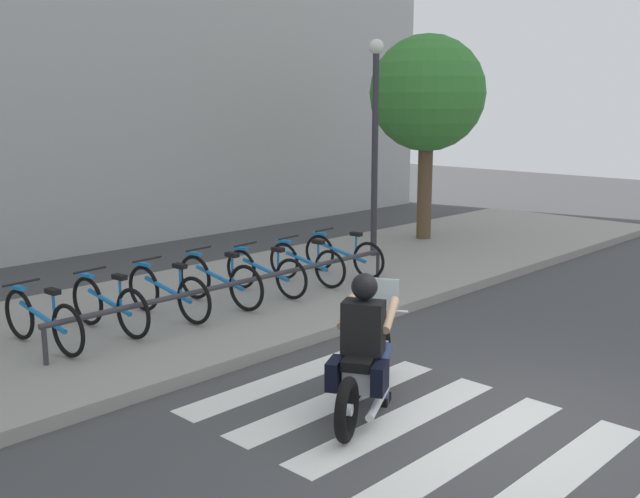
% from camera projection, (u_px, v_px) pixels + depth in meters
% --- Properties ---
extents(ground_plane, '(48.00, 48.00, 0.00)m').
position_uv_depth(ground_plane, '(509.00, 424.00, 7.08)').
color(ground_plane, '#424244').
extents(sidewalk, '(24.00, 4.40, 0.15)m').
position_uv_depth(sidewalk, '(186.00, 312.00, 10.61)').
color(sidewalk, gray).
rests_on(sidewalk, ground).
extents(crosswalk_stripe_1, '(2.80, 0.40, 0.01)m').
position_uv_depth(crosswalk_stripe_1, '(553.00, 479.00, 6.04)').
color(crosswalk_stripe_1, white).
rests_on(crosswalk_stripe_1, ground).
extents(crosswalk_stripe_2, '(2.80, 0.40, 0.01)m').
position_uv_depth(crosswalk_stripe_2, '(469.00, 448.00, 6.59)').
color(crosswalk_stripe_2, white).
rests_on(crosswalk_stripe_2, ground).
extents(crosswalk_stripe_3, '(2.80, 0.40, 0.01)m').
position_uv_depth(crosswalk_stripe_3, '(399.00, 421.00, 7.13)').
color(crosswalk_stripe_3, white).
rests_on(crosswalk_stripe_3, ground).
extents(crosswalk_stripe_4, '(2.80, 0.40, 0.01)m').
position_uv_depth(crosswalk_stripe_4, '(338.00, 399.00, 7.68)').
color(crosswalk_stripe_4, white).
rests_on(crosswalk_stripe_4, ground).
extents(crosswalk_stripe_5, '(2.80, 0.40, 0.01)m').
position_uv_depth(crosswalk_stripe_5, '(285.00, 379.00, 8.22)').
color(crosswalk_stripe_5, white).
rests_on(crosswalk_stripe_5, ground).
extents(motorcycle, '(1.97, 1.12, 1.19)m').
position_uv_depth(motorcycle, '(367.00, 365.00, 7.39)').
color(motorcycle, black).
rests_on(motorcycle, ground).
extents(rider, '(0.76, 0.71, 1.42)m').
position_uv_depth(rider, '(365.00, 332.00, 7.25)').
color(rider, black).
rests_on(rider, ground).
extents(bicycle_0, '(0.48, 1.68, 0.77)m').
position_uv_depth(bicycle_0, '(43.00, 320.00, 8.74)').
color(bicycle_0, black).
rests_on(bicycle_0, sidewalk).
extents(bicycle_1, '(0.48, 1.60, 0.78)m').
position_uv_depth(bicycle_1, '(109.00, 305.00, 9.37)').
color(bicycle_1, black).
rests_on(bicycle_1, sidewalk).
extents(bicycle_2, '(0.48, 1.69, 0.78)m').
position_uv_depth(bicycle_2, '(168.00, 292.00, 9.99)').
color(bicycle_2, black).
rests_on(bicycle_2, sidewalk).
extents(bicycle_3, '(0.48, 1.72, 0.80)m').
position_uv_depth(bicycle_3, '(219.00, 281.00, 10.61)').
color(bicycle_3, black).
rests_on(bicycle_3, sidewalk).
extents(bicycle_4, '(0.48, 1.66, 0.75)m').
position_uv_depth(bicycle_4, '(265.00, 272.00, 11.24)').
color(bicycle_4, black).
rests_on(bicycle_4, sidewalk).
extents(bicycle_5, '(0.48, 1.58, 0.75)m').
position_uv_depth(bicycle_5, '(306.00, 263.00, 11.87)').
color(bicycle_5, black).
rests_on(bicycle_5, sidewalk).
extents(bicycle_6, '(0.48, 1.66, 0.76)m').
position_uv_depth(bicycle_6, '(343.00, 255.00, 12.49)').
color(bicycle_6, black).
rests_on(bicycle_6, sidewalk).
extents(bike_rack, '(5.92, 0.07, 0.49)m').
position_uv_depth(bike_rack, '(244.00, 283.00, 10.23)').
color(bike_rack, '#333338').
rests_on(bike_rack, sidewalk).
extents(street_lamp, '(0.28, 0.28, 4.17)m').
position_uv_depth(street_lamp, '(375.00, 130.00, 13.70)').
color(street_lamp, '#2D2D33').
rests_on(street_lamp, ground).
extents(tree_near_rack, '(2.42, 2.42, 4.44)m').
position_uv_depth(tree_near_rack, '(427.00, 95.00, 15.37)').
color(tree_near_rack, brown).
rests_on(tree_near_rack, ground).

